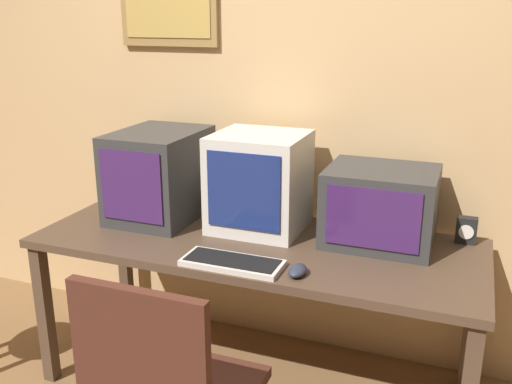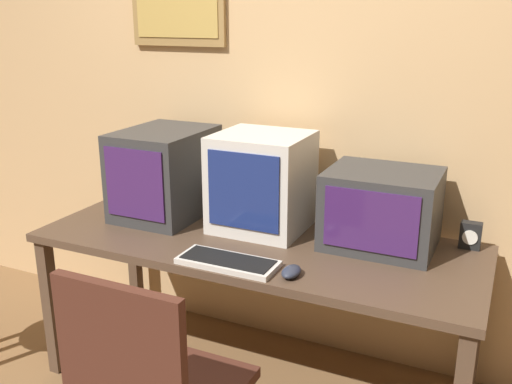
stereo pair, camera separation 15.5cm
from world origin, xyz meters
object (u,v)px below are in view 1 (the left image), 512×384
(keyboard_main, at_px, (232,263))
(desk_clock, at_px, (466,230))
(monitor_right, at_px, (380,206))
(monitor_center, at_px, (260,182))
(monitor_left, at_px, (159,175))
(mouse_near_keyboard, at_px, (298,271))

(keyboard_main, height_order, desk_clock, desk_clock)
(monitor_right, bearing_deg, keyboard_main, -137.26)
(monitor_center, bearing_deg, keyboard_main, -83.31)
(keyboard_main, bearing_deg, monitor_left, 143.94)
(monitor_right, distance_m, mouse_near_keyboard, 0.52)
(monitor_center, height_order, mouse_near_keyboard, monitor_center)
(monitor_right, height_order, desk_clock, monitor_right)
(monitor_right, relative_size, keyboard_main, 1.14)
(monitor_right, relative_size, mouse_near_keyboard, 4.13)
(monitor_right, bearing_deg, desk_clock, 19.38)
(monitor_left, distance_m, monitor_center, 0.50)
(monitor_right, bearing_deg, monitor_left, -177.14)
(keyboard_main, relative_size, mouse_near_keyboard, 3.62)
(keyboard_main, relative_size, desk_clock, 3.46)
(keyboard_main, distance_m, mouse_near_keyboard, 0.26)
(mouse_near_keyboard, xyz_separation_m, desk_clock, (0.58, 0.56, 0.04))
(monitor_left, height_order, monitor_center, monitor_center)
(monitor_left, xyz_separation_m, desk_clock, (1.38, 0.17, -0.15))
(monitor_left, bearing_deg, monitor_center, 3.52)
(monitor_left, distance_m, monitor_right, 1.04)
(desk_clock, bearing_deg, monitor_center, -170.78)
(monitor_center, xyz_separation_m, mouse_near_keyboard, (0.31, -0.42, -0.20))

